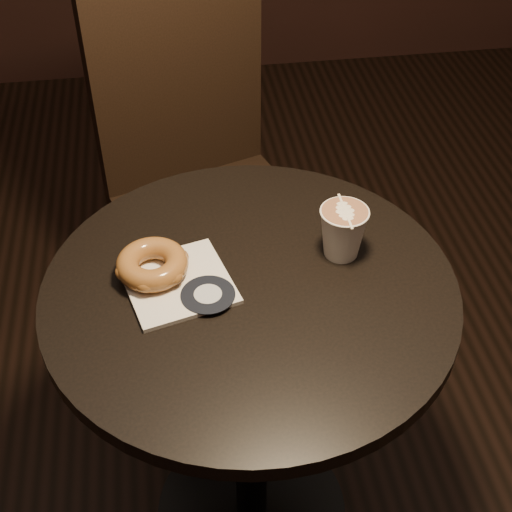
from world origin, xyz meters
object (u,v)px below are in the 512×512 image
cafe_table (250,361)px  latte_cup (343,232)px  pastry_bag (178,283)px  chair (198,158)px  doughnut (152,264)px

cafe_table → latte_cup: size_ratio=7.99×
cafe_table → pastry_bag: pastry_bag is taller
chair → latte_cup: bearing=-88.1°
cafe_table → chair: bearing=93.9°
doughnut → latte_cup: (0.33, 0.01, 0.02)m
latte_cup → pastry_bag: bearing=-172.5°
pastry_bag → doughnut: 0.05m
chair → doughnut: (-0.12, -0.57, 0.18)m
cafe_table → pastry_bag: size_ratio=4.47×
pastry_bag → latte_cup: latte_cup is taller
cafe_table → latte_cup: 0.30m
cafe_table → doughnut: 0.28m
pastry_bag → latte_cup: bearing=-6.8°
latte_cup → chair: bearing=110.8°
cafe_table → latte_cup: latte_cup is taller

